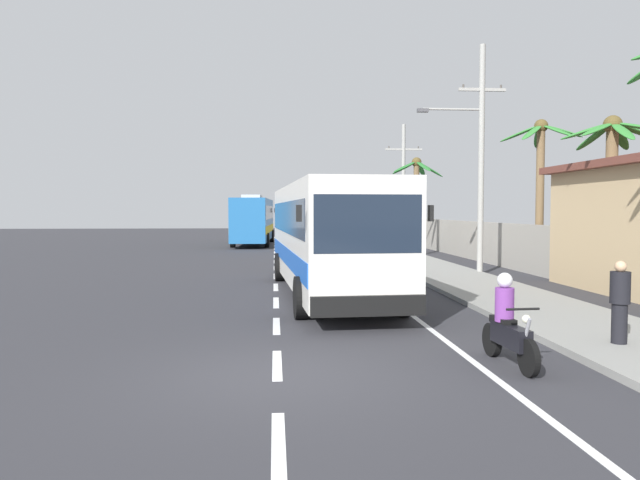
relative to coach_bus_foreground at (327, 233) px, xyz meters
The scene contains 15 objects.
ground_plane 9.59m from the coach_bus_foreground, 99.81° to the right, with size 160.00×160.00×0.00m, color #303035.
sidewalk_kerb 5.57m from the coach_bus_foreground, ahead, with size 3.20×90.00×0.14m, color gray.
lane_markings 5.84m from the coach_bus_foreground, 85.70° to the left, with size 3.55×71.00×0.01m.
boundary_wall 10.21m from the coach_bus_foreground, 27.78° to the left, with size 0.24×60.00×2.05m, color #9E998E.
coach_bus_foreground is the anchor object (origin of this frame).
coach_bus_far_lane 27.61m from the coach_bus_foreground, 96.74° to the left, with size 3.25×11.95×3.78m.
motorcycle_beside_bus 9.29m from the coach_bus_foreground, 75.51° to the right, with size 0.56×1.96×1.56m.
motorcycle_trailing 9.53m from the coach_bus_foreground, 76.74° to the left, with size 0.56×1.96×1.54m.
pedestrian_near_kerb 9.43m from the coach_bus_foreground, 59.37° to the right, with size 0.36×0.36×1.55m.
pedestrian_midwalk 13.45m from the coach_bus_foreground, 67.78° to the left, with size 0.36×0.36×1.71m.
utility_pole_mid 8.90m from the coach_bus_foreground, 37.56° to the left, with size 3.62×0.24×9.31m.
utility_pole_far 20.85m from the coach_bus_foreground, 71.13° to the left, with size 2.42×0.24×8.19m.
palm_second 11.14m from the coach_bus_foreground, 30.15° to the left, with size 3.26×3.13×6.41m.
palm_third 9.00m from the coach_bus_foreground, ahead, with size 3.00×2.83×5.55m.
palm_fourth 16.88m from the coach_bus_foreground, 66.96° to the left, with size 3.17×3.22×5.70m.
Camera 1 is at (-0.04, -9.41, 2.62)m, focal length 33.54 mm.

